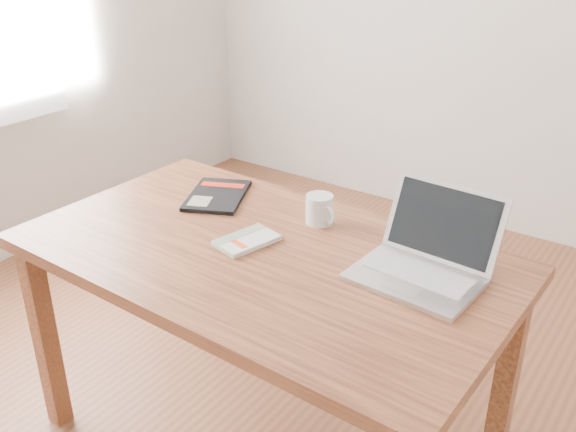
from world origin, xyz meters
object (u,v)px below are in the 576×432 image
Objects in this scene: desk at (263,276)px; laptop at (425,258)px; black_guidebook at (217,195)px; coffee_mug at (320,209)px; white_guidebook at (247,241)px.

laptop reaches higher than desk.
black_guidebook is (-0.36, 0.21, 0.10)m from desk.
desk is 12.10× the size of coffee_mug.
black_guidebook is at bearing -151.61° from coffee_mug.
black_guidebook is 0.80m from laptop.
desk is 0.29m from coffee_mug.
laptop is at bearing 9.01° from coffee_mug.
desk is at bearing -56.20° from black_guidebook.
coffee_mug is at bearing -20.29° from black_guidebook.
laptop is 0.41m from coffee_mug.
laptop reaches higher than white_guidebook.
desk is 4.49× the size of black_guidebook.
white_guidebook is 0.59× the size of laptop.
black_guidebook is at bearing 150.56° from desk.
coffee_mug is at bearing 169.09° from laptop.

